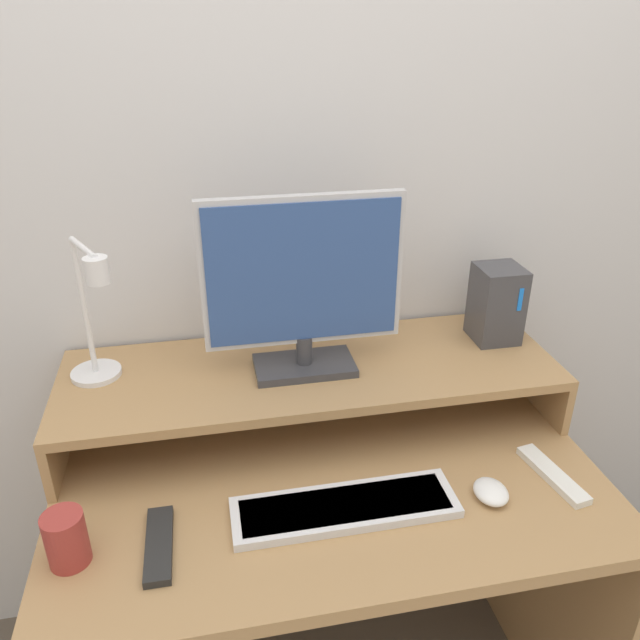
# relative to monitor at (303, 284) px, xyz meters

# --- Properties ---
(wall_back) EXTENTS (6.00, 0.05, 2.50)m
(wall_back) POSITION_rel_monitor_xyz_m (0.02, 0.23, 0.18)
(wall_back) COLOR silver
(wall_back) RESTS_ON ground_plane
(desk) EXTENTS (1.12, 0.72, 0.72)m
(desk) POSITION_rel_monitor_xyz_m (0.02, -0.16, -0.56)
(desk) COLOR #A87F51
(desk) RESTS_ON ground_plane
(monitor_shelf) EXTENTS (1.12, 0.37, 0.14)m
(monitor_shelf) POSITION_rel_monitor_xyz_m (0.02, 0.01, -0.23)
(monitor_shelf) COLOR #A87F51
(monitor_shelf) RESTS_ON desk
(monitor) EXTENTS (0.43, 0.12, 0.40)m
(monitor) POSITION_rel_monitor_xyz_m (0.00, 0.00, 0.00)
(monitor) COLOR #38383D
(monitor) RESTS_ON monitor_shelf
(desk_lamp) EXTENTS (0.13, 0.20, 0.32)m
(desk_lamp) POSITION_rel_monitor_xyz_m (-0.43, 0.02, -0.06)
(desk_lamp) COLOR silver
(desk_lamp) RESTS_ON monitor_shelf
(router_dock) EXTENTS (0.10, 0.11, 0.19)m
(router_dock) POSITION_rel_monitor_xyz_m (0.48, 0.05, -0.11)
(router_dock) COLOR #3D3D42
(router_dock) RESTS_ON monitor_shelf
(keyboard) EXTENTS (0.44, 0.13, 0.02)m
(keyboard) POSITION_rel_monitor_xyz_m (0.02, -0.31, -0.34)
(keyboard) COLOR silver
(keyboard) RESTS_ON desk
(mouse) EXTENTS (0.07, 0.08, 0.03)m
(mouse) POSITION_rel_monitor_xyz_m (0.31, -0.33, -0.33)
(mouse) COLOR white
(mouse) RESTS_ON desk
(remote_control) EXTENTS (0.05, 0.18, 0.02)m
(remote_control) POSITION_rel_monitor_xyz_m (-0.33, -0.33, -0.34)
(remote_control) COLOR black
(remote_control) RESTS_ON desk
(remote_secondary) EXTENTS (0.07, 0.19, 0.02)m
(remote_secondary) POSITION_rel_monitor_xyz_m (0.46, -0.30, -0.34)
(remote_secondary) COLOR white
(remote_secondary) RESTS_ON desk
(mug) EXTENTS (0.07, 0.07, 0.10)m
(mug) POSITION_rel_monitor_xyz_m (-0.48, -0.33, -0.30)
(mug) COLOR #9E332D
(mug) RESTS_ON desk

